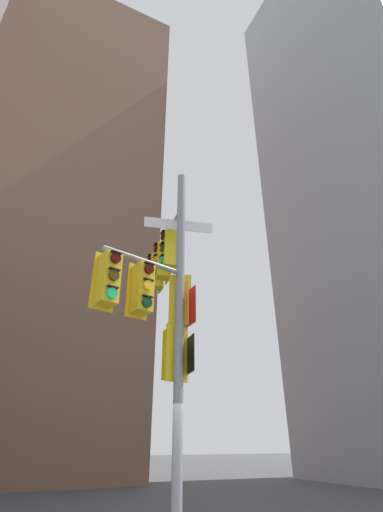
{
  "coord_description": "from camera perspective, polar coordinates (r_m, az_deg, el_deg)",
  "views": [
    {
      "loc": [
        -2.91,
        -6.67,
        1.85
      ],
      "look_at": [
        0.38,
        0.21,
        5.78
      ],
      "focal_mm": 25.49,
      "sensor_mm": 36.0,
      "label": 1
    }
  ],
  "objects": [
    {
      "name": "building_tower_right",
      "position": [
        32.75,
        27.83,
        13.23
      ],
      "size": [
        13.4,
        13.4,
        42.87
      ],
      "primitive_type": "cube",
      "color": "#9399A3",
      "rests_on": "ground"
    },
    {
      "name": "signal_pole_assembly",
      "position": [
        8.24,
        -4.56,
        -5.91
      ],
      "size": [
        2.83,
        3.25,
        7.88
      ],
      "color": "gray",
      "rests_on": "ground"
    },
    {
      "name": "building_mid_block",
      "position": [
        31.88,
        -22.86,
        6.68
      ],
      "size": [
        15.36,
        15.36,
        37.04
      ],
      "primitive_type": "cube",
      "color": "brown",
      "rests_on": "ground"
    }
  ]
}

